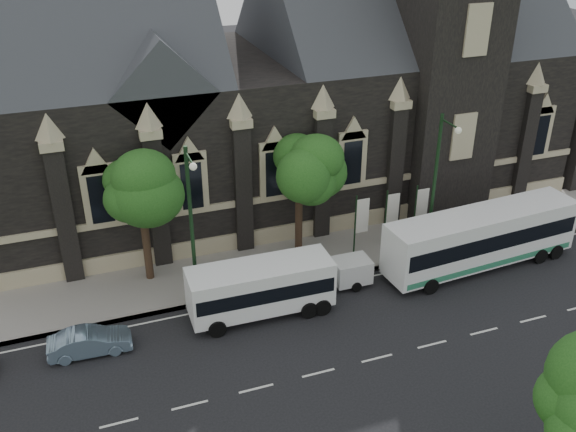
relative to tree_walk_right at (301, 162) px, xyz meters
name	(u,v)px	position (x,y,z in m)	size (l,w,h in m)	color
ground	(318,373)	(-3.21, -10.71, -5.82)	(160.00, 160.00, 0.00)	black
sidewalk	(257,268)	(-3.21, -1.21, -5.74)	(80.00, 5.00, 0.15)	gray
museum	(285,82)	(1.90, 8.07, 2.35)	(40.00, 17.70, 29.90)	black
tree_walk_right	(301,162)	(0.00, 0.00, 0.00)	(4.08, 4.08, 7.80)	black
tree_walk_left	(143,186)	(-9.01, -0.01, -0.08)	(3.91, 3.91, 7.64)	black
street_lamp_near	(437,181)	(6.79, -3.62, -0.71)	(0.36, 1.88, 9.00)	black
street_lamp_mid	(192,221)	(-7.21, -3.62, -0.71)	(0.36, 1.88, 9.00)	black
banner_flag_left	(360,220)	(3.08, -1.71, -3.43)	(0.90, 0.10, 4.00)	black
banner_flag_center	(390,214)	(5.08, -1.71, -3.43)	(0.90, 0.10, 4.00)	black
banner_flag_right	(419,209)	(7.08, -1.71, -3.43)	(0.90, 0.10, 4.00)	black
tour_coach	(481,237)	(9.12, -5.29, -3.91)	(12.14, 3.49, 3.50)	white
shuttle_bus	(261,286)	(-4.25, -5.39, -4.16)	(7.50, 2.75, 2.87)	white
box_trailer	(351,270)	(1.29, -4.52, -4.92)	(2.97, 1.74, 1.58)	silver
sedan	(90,342)	(-12.91, -5.64, -5.18)	(1.35, 3.88, 1.28)	slate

